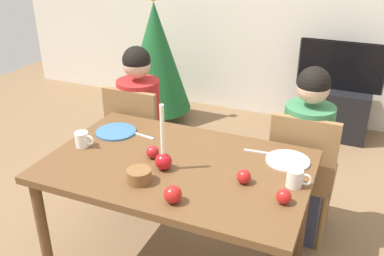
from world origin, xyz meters
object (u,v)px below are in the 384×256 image
(chair_left, at_px, (139,136))
(plate_right, at_px, (288,161))
(mug_right, at_px, (295,178))
(apple_far_edge, at_px, (152,152))
(dining_table, at_px, (178,176))
(apple_by_right_mug, at_px, (173,194))
(tv_stand, at_px, (334,112))
(tv, at_px, (341,66))
(plate_left, at_px, (116,132))
(person_left_child, at_px, (140,128))
(chair_right, at_px, (302,169))
(apple_by_left_plate, at_px, (284,196))
(candle_centerpiece, at_px, (163,157))
(person_right_child, at_px, (304,159))
(bowl_walnuts, at_px, (139,176))
(mug_left, at_px, (82,139))
(apple_near_candle, at_px, (244,177))
(christmas_tree, at_px, (156,57))

(chair_left, xyz_separation_m, plate_right, (1.14, -0.36, 0.24))
(mug_right, distance_m, apple_far_edge, 0.77)
(dining_table, relative_size, apple_by_right_mug, 16.55)
(dining_table, xyz_separation_m, tv_stand, (0.63, 2.30, -0.43))
(tv, relative_size, plate_left, 3.22)
(person_left_child, xyz_separation_m, plate_left, (0.09, -0.45, 0.19))
(tv, distance_m, apple_by_right_mug, 2.68)
(chair_right, distance_m, apple_by_left_plate, 0.80)
(tv_stand, height_order, apple_far_edge, apple_far_edge)
(chair_right, xyz_separation_m, person_left_child, (-1.18, 0.03, 0.06))
(chair_right, xyz_separation_m, candle_centerpiece, (-0.62, -0.69, 0.31))
(person_right_child, distance_m, bowl_walnuts, 1.13)
(mug_left, bearing_deg, bowl_walnuts, -22.76)
(mug_right, relative_size, apple_far_edge, 1.71)
(person_right_child, height_order, candle_centerpiece, person_right_child)
(chair_left, relative_size, plate_left, 3.66)
(apple_by_right_mug, bearing_deg, tv_stand, 79.26)
(chair_left, relative_size, mug_left, 7.49)
(candle_centerpiece, distance_m, apple_near_candle, 0.43)
(person_right_child, distance_m, apple_near_candle, 0.75)
(plate_left, xyz_separation_m, apple_far_edge, (0.36, -0.19, 0.03))
(tv_stand, height_order, tv, tv)
(plate_left, height_order, apple_near_candle, apple_near_candle)
(christmas_tree, bearing_deg, tv_stand, 11.50)
(christmas_tree, xyz_separation_m, mug_left, (0.56, -1.98, 0.10))
(candle_centerpiece, xyz_separation_m, mug_left, (-0.54, 0.05, -0.03))
(person_left_child, xyz_separation_m, bowl_walnuts, (0.50, -0.88, 0.21))
(dining_table, height_order, chair_right, chair_right)
(apple_by_right_mug, relative_size, apple_far_edge, 1.18)
(mug_left, distance_m, apple_by_left_plate, 1.18)
(person_right_child, xyz_separation_m, apple_by_left_plate, (0.02, -0.78, 0.22))
(person_left_child, relative_size, person_right_child, 1.00)
(mug_right, bearing_deg, person_left_child, 152.96)
(apple_by_right_mug, bearing_deg, apple_near_candle, 48.34)
(dining_table, xyz_separation_m, apple_by_right_mug, (0.13, -0.33, 0.13))
(dining_table, distance_m, chair_left, 0.86)
(chair_right, relative_size, plate_right, 3.82)
(person_left_child, xyz_separation_m, apple_near_candle, (0.98, -0.69, 0.22))
(christmas_tree, distance_m, apple_far_edge, 2.18)
(mug_left, bearing_deg, apple_by_left_plate, -4.97)
(tv, bearing_deg, chair_right, -91.60)
(dining_table, bearing_deg, chair_right, 46.22)
(chair_right, distance_m, tv_stand, 1.71)
(person_left_child, height_order, plate_left, person_left_child)
(person_left_child, bearing_deg, plate_right, -19.11)
(chair_right, bearing_deg, candle_centerpiece, -131.99)
(candle_centerpiece, height_order, apple_far_edge, candle_centerpiece)
(bowl_walnuts, bearing_deg, apple_by_left_plate, 8.22)
(dining_table, distance_m, mug_left, 0.59)
(tv_stand, bearing_deg, candle_centerpiece, -105.70)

